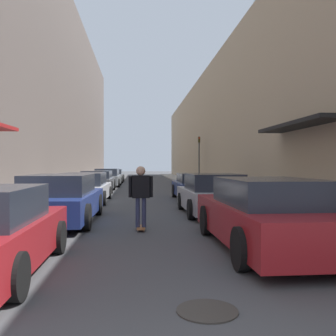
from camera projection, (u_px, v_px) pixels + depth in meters
ground at (140, 190)px, 24.32m from camera, size 126.60×126.60×0.00m
curb_strip_left at (84, 184)px, 29.69m from camera, size 1.80×57.54×0.12m
curb_strip_right at (193, 184)px, 30.42m from camera, size 1.80×57.54×0.12m
building_row_left at (46, 90)px, 29.37m from camera, size 4.90×57.54×15.03m
building_row_right at (228, 128)px, 30.61m from camera, size 4.90×57.54×9.27m
parked_car_left_1 at (61, 199)px, 10.61m from camera, size 2.01×4.73×1.37m
parked_car_left_2 at (85, 188)px, 16.35m from camera, size 2.07×4.79×1.29m
parked_car_left_3 at (97, 182)px, 22.39m from camera, size 1.98×4.30×1.27m
parked_car_left_4 at (108, 178)px, 28.10m from camera, size 1.96×4.60×1.33m
parked_car_left_5 at (112, 176)px, 34.28m from camera, size 2.06×4.66×1.21m
parked_car_right_0 at (266, 215)px, 7.31m from camera, size 2.00×4.81×1.39m
parked_car_right_1 at (213, 195)px, 12.47m from camera, size 1.99×4.12×1.35m
parked_car_right_2 at (195, 187)px, 17.51m from camera, size 1.91×4.18×1.24m
skateboarder at (141, 191)px, 9.44m from camera, size 0.62×0.78×1.61m
manhole_cover at (207, 311)px, 4.22m from camera, size 0.70×0.70×0.02m
traffic_light at (199, 155)px, 29.48m from camera, size 0.16×0.22×3.71m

